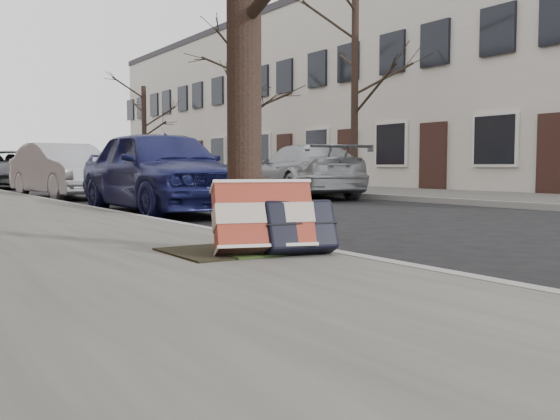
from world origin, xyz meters
TOP-DOWN VIEW (x-y plane):
  - ground at (0.00, 0.00)m, footprint 120.00×120.00m
  - far_sidewalk at (7.80, 15.00)m, footprint 4.00×70.00m
  - house_far at (13.15, 16.00)m, footprint 6.70×40.00m
  - dirt_patch at (-2.00, 1.20)m, footprint 0.85×0.85m
  - suitcase_red at (-1.84, 0.88)m, footprint 0.82×0.62m
  - suitcase_navy at (-1.60, 0.75)m, footprint 0.61×0.44m
  - car_near_front at (-0.23, 6.74)m, footprint 1.71×4.23m
  - car_near_mid at (-0.29, 12.75)m, footprint 1.91×4.28m
  - car_near_back at (-0.13, 21.07)m, footprint 3.72×5.36m
  - car_far_front at (4.90, 9.87)m, footprint 2.82×4.86m
  - car_far_back at (4.90, 18.51)m, footprint 2.99×4.91m
  - tree_far_a at (7.20, 10.60)m, footprint 0.20×0.20m
  - tree_far_b at (7.20, 17.41)m, footprint 0.23×0.23m
  - tree_far_c at (7.20, 26.82)m, footprint 0.24×0.24m

SIDE VIEW (x-z plane):
  - ground at x=0.00m, z-range 0.00..0.00m
  - far_sidewalk at x=7.80m, z-range 0.00..0.12m
  - dirt_patch at x=-2.00m, z-range 0.12..0.14m
  - suitcase_navy at x=-1.60m, z-range 0.12..0.55m
  - suitcase_red at x=-1.84m, z-range 0.12..0.68m
  - car_far_front at x=4.90m, z-range 0.00..1.32m
  - car_near_back at x=-0.13m, z-range 0.00..1.36m
  - car_near_mid at x=-0.29m, z-range 0.00..1.36m
  - car_near_front at x=-0.23m, z-range 0.00..1.44m
  - car_far_back at x=4.90m, z-range 0.00..1.56m
  - tree_far_c at x=7.20m, z-range 0.12..4.78m
  - tree_far_b at x=7.20m, z-range 0.12..5.49m
  - tree_far_a at x=7.20m, z-range 0.12..5.67m
  - house_far at x=13.15m, z-range 0.00..7.20m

